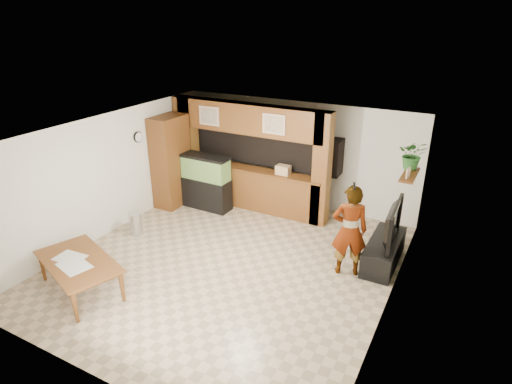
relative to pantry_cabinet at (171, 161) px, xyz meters
The scene contains 21 objects.
floor 3.41m from the pantry_cabinet, 32.99° to the right, with size 6.50×6.50×0.00m, color tan.
ceiling 3.54m from the pantry_cabinet, 32.99° to the right, with size 6.50×6.50×0.00m, color white.
wall_back 3.09m from the pantry_cabinet, 29.01° to the left, with size 6.00×6.00×0.00m, color silver.
wall_left 1.79m from the pantry_cabinet, 99.71° to the right, with size 6.50×6.50×0.00m, color silver.
wall_right 5.97m from the pantry_cabinet, 17.09° to the right, with size 6.50×6.50×0.00m, color silver.
partition 1.97m from the pantry_cabinet, 26.78° to the left, with size 4.20×0.99×2.60m.
wall_clock 1.11m from the pantry_cabinet, 109.44° to the right, with size 0.05×0.25×0.25m.
wall_shelf 5.58m from the pantry_cabinet, ahead, with size 0.25×0.90×0.04m, color brown.
pantry_cabinet is the anchor object (origin of this frame).
trash_can 1.93m from the pantry_cabinet, 80.29° to the right, with size 0.27×0.27×0.50m, color #B2B2B7.
aquarium 1.02m from the pantry_cabinet, 12.49° to the left, with size 1.22×0.46×1.36m.
tv_stand 5.43m from the pantry_cabinet, ahead, with size 0.55×1.50×0.50m, color black.
television 5.37m from the pantry_cabinet, ahead, with size 1.31×0.17×0.76m, color black.
photo_frame 5.59m from the pantry_cabinet, ahead, with size 0.03×0.15×0.20m, color tan.
potted_plant 5.61m from the pantry_cabinet, ahead, with size 0.52×0.45×0.58m, color #276227.
person 4.92m from the pantry_cabinet, 11.55° to the right, with size 0.65×0.42×1.77m, color #967E52.
microphone 5.04m from the pantry_cabinet, 13.23° to the right, with size 0.04×0.04×0.17m, color black.
dining_table 3.94m from the pantry_cabinet, 76.74° to the right, with size 1.72×0.96×0.60m, color brown.
newspaper_a 4.00m from the pantry_cabinet, 75.89° to the right, with size 0.57×0.41×0.01m, color silver.
newspaper_b 3.81m from the pantry_cabinet, 79.36° to the right, with size 0.51×0.37×0.01m, color silver.
counter_box 2.81m from the pantry_cabinet, 14.39° to the left, with size 0.32×0.22×0.22m, color tan.
Camera 1 is at (3.83, -6.05, 4.55)m, focal length 30.00 mm.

